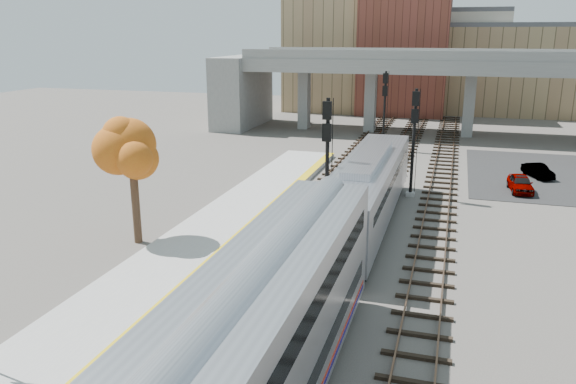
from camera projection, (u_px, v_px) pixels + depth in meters
The scene contains 14 objects.
ground at pixel (300, 308), 23.79m from camera, with size 160.00×160.00×0.00m, color #47423D.
platform at pixel (148, 283), 25.75m from camera, with size 4.50×60.00×0.35m, color #9E9E99.
yellow_strip at pixel (186, 284), 25.18m from camera, with size 0.70×60.00×0.01m, color yellow.
tracks at pixel (368, 218), 35.03m from camera, with size 10.70×95.00×0.25m.
overpass at pixel (451, 84), 62.31m from camera, with size 54.00×12.00×9.50m.
buildings_far at pixel (429, 57), 82.63m from camera, with size 43.00×21.00×20.60m.
parking_lot at pixel (557, 176), 45.72m from camera, with size 14.00×18.00×0.04m, color black.
locomotive at pixel (368, 189), 33.40m from camera, with size 3.02×19.05×4.10m.
signal_mast_near at pixel (327, 165), 31.76m from camera, with size 0.60×0.64×7.80m.
signal_mast_mid at pixel (413, 143), 38.97m from camera, with size 0.60×0.64×7.60m.
signal_mast_far at pixel (384, 110), 55.15m from camera, with size 0.60×0.64×7.68m.
tree at pixel (132, 151), 29.85m from camera, with size 3.60×3.60×6.98m.
car_a at pixel (520, 183), 40.90m from camera, with size 1.49×3.70×1.26m, color #99999E.
car_b at pixel (538, 171), 44.97m from camera, with size 1.15×3.30×1.09m, color #99999E.
Camera 1 is at (5.69, -20.79, 11.22)m, focal length 35.00 mm.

